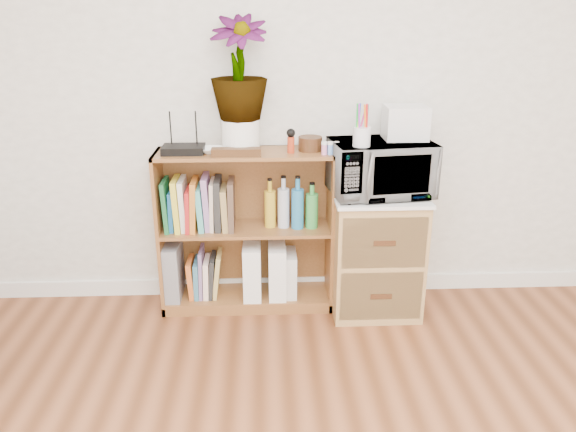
{
  "coord_description": "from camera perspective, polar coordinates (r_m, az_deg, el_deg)",
  "views": [
    {
      "loc": [
        -0.24,
        -0.95,
        1.69
      ],
      "look_at": [
        -0.11,
        1.95,
        0.62
      ],
      "focal_mm": 35.0,
      "sensor_mm": 36.0,
      "label": 1
    }
  ],
  "objects": [
    {
      "name": "potted_plant",
      "position": [
        3.09,
        -5.03,
        14.75
      ],
      "size": [
        0.31,
        0.31,
        0.55
      ],
      "primitive_type": "imported",
      "color": "#327E34",
      "rests_on": "plant_pot"
    },
    {
      "name": "small_appliance",
      "position": [
        3.17,
        11.83,
        9.28
      ],
      "size": [
        0.23,
        0.19,
        0.18
      ],
      "primitive_type": "cube",
      "color": "silver",
      "rests_on": "microwave"
    },
    {
      "name": "file_box",
      "position": [
        3.42,
        -11.63,
        -5.32
      ],
      "size": [
        0.1,
        0.27,
        0.34
      ],
      "primitive_type": "cube",
      "color": "slate",
      "rests_on": "bookshelf"
    },
    {
      "name": "trinket_box",
      "position": [
        3.04,
        -5.27,
        6.48
      ],
      "size": [
        0.27,
        0.07,
        0.04
      ],
      "primitive_type": "cube",
      "color": "#351C0E",
      "rests_on": "bookshelf"
    },
    {
      "name": "white_bowl",
      "position": [
        3.12,
        -7.71,
        6.63
      ],
      "size": [
        0.13,
        0.13,
        0.03
      ],
      "primitive_type": "imported",
      "color": "white",
      "rests_on": "bookshelf"
    },
    {
      "name": "magazine_holder_right",
      "position": [
        3.39,
        0.11,
        -5.81
      ],
      "size": [
        0.08,
        0.21,
        0.27
      ],
      "primitive_type": "cube",
      "color": "silver",
      "rests_on": "bookshelf"
    },
    {
      "name": "magazine_holder_mid",
      "position": [
        3.37,
        -1.12,
        -5.42
      ],
      "size": [
        0.1,
        0.26,
        0.32
      ],
      "primitive_type": "cube",
      "color": "white",
      "rests_on": "bookshelf"
    },
    {
      "name": "router",
      "position": [
        3.14,
        -10.58,
        6.67
      ],
      "size": [
        0.23,
        0.16,
        0.04
      ],
      "primitive_type": "cube",
      "color": "black",
      "rests_on": "bookshelf"
    },
    {
      "name": "wooden_bowl",
      "position": [
        3.15,
        2.27,
        7.36
      ],
      "size": [
        0.13,
        0.13,
        0.08
      ],
      "primitive_type": "cylinder",
      "color": "#36210E",
      "rests_on": "bookshelf"
    },
    {
      "name": "liquor_bottles",
      "position": [
        3.23,
        0.99,
        1.35
      ],
      "size": [
        0.39,
        0.07,
        0.32
      ],
      "color": "gold",
      "rests_on": "bookshelf"
    },
    {
      "name": "cookbooks",
      "position": [
        3.25,
        -8.93,
        1.12
      ],
      "size": [
        0.4,
        0.2,
        0.31
      ],
      "color": "#1B6535",
      "rests_on": "bookshelf"
    },
    {
      "name": "magazine_holder_left",
      "position": [
        3.37,
        -3.66,
        -5.39
      ],
      "size": [
        0.1,
        0.26,
        0.33
      ],
      "primitive_type": "cube",
      "color": "white",
      "rests_on": "bookshelf"
    },
    {
      "name": "bookshelf",
      "position": [
        3.28,
        -4.25,
        -1.53
      ],
      "size": [
        1.0,
        0.3,
        0.95
      ],
      "primitive_type": "cube",
      "color": "brown",
      "rests_on": "ground"
    },
    {
      "name": "paint_jars",
      "position": [
        3.07,
        4.32,
        6.7
      ],
      "size": [
        0.1,
        0.04,
        0.05
      ],
      "primitive_type": "cube",
      "color": "pink",
      "rests_on": "bookshelf"
    },
    {
      "name": "skirting_board",
      "position": [
        3.59,
        1.61,
        -6.92
      ],
      "size": [
        4.0,
        0.02,
        0.1
      ],
      "primitive_type": "cube",
      "color": "white",
      "rests_on": "ground"
    },
    {
      "name": "lower_books",
      "position": [
        3.42,
        -8.46,
        -5.97
      ],
      "size": [
        0.2,
        0.19,
        0.3
      ],
      "color": "#D16025",
      "rests_on": "bookshelf"
    },
    {
      "name": "pen_cup",
      "position": [
        2.96,
        7.5,
        7.99
      ],
      "size": [
        0.09,
        0.09,
        0.1
      ],
      "primitive_type": "cylinder",
      "color": "white",
      "rests_on": "microwave"
    },
    {
      "name": "wicker_unit",
      "position": [
        3.32,
        8.83,
        -3.79
      ],
      "size": [
        0.5,
        0.45,
        0.7
      ],
      "primitive_type": "cube",
      "color": "#9E7542",
      "rests_on": "ground"
    },
    {
      "name": "kokeshi_doll",
      "position": [
        3.09,
        0.29,
        7.24
      ],
      "size": [
        0.04,
        0.04,
        0.09
      ],
      "primitive_type": "cylinder",
      "color": "#B23115",
      "rests_on": "bookshelf"
    },
    {
      "name": "plant_pot",
      "position": [
        3.14,
        -4.83,
        8.18
      ],
      "size": [
        0.21,
        0.21,
        0.18
      ],
      "primitive_type": "cylinder",
      "color": "white",
      "rests_on": "bookshelf"
    },
    {
      "name": "microwave",
      "position": [
        3.14,
        9.37,
        4.83
      ],
      "size": [
        0.59,
        0.44,
        0.3
      ],
      "primitive_type": "imported",
      "rotation": [
        0.0,
        0.0,
        0.14
      ],
      "color": "silver",
      "rests_on": "wicker_unit"
    }
  ]
}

